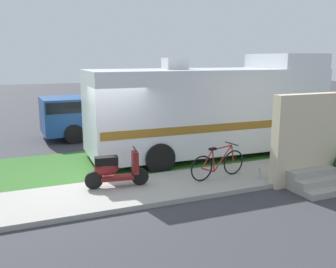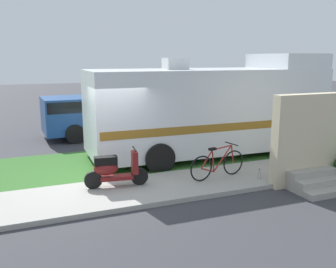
% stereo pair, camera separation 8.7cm
% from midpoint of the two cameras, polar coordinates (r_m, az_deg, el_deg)
% --- Properties ---
extents(ground_plane, '(80.00, 80.00, 0.00)m').
position_cam_midpoint_polar(ground_plane, '(10.22, -9.92, -7.23)').
color(ground_plane, '#38383D').
extents(sidewalk, '(24.00, 2.00, 0.12)m').
position_cam_midpoint_polar(sidewalk, '(9.10, -8.25, -9.20)').
color(sidewalk, '#9E9B93').
rests_on(sidewalk, ground).
extents(grass_strip, '(24.00, 3.40, 0.08)m').
position_cam_midpoint_polar(grass_strip, '(11.61, -11.55, -4.76)').
color(grass_strip, '#336628').
rests_on(grass_strip, ground).
extents(motorhome_rv, '(8.00, 2.87, 3.43)m').
position_cam_midpoint_polar(motorhome_rv, '(12.43, 6.45, 3.99)').
color(motorhome_rv, silver).
rests_on(motorhome_rv, ground).
extents(scooter, '(1.59, 0.53, 0.97)m').
position_cam_midpoint_polar(scooter, '(9.26, -8.58, -5.45)').
color(scooter, black).
rests_on(scooter, ground).
extents(bicycle, '(1.76, 0.52, 0.90)m').
position_cam_midpoint_polar(bicycle, '(9.96, 7.53, -4.61)').
color(bicycle, black).
rests_on(bicycle, ground).
extents(pickup_truck_near, '(5.62, 2.30, 1.72)m').
position_cam_midpoint_polar(pickup_truck_near, '(15.79, -11.17, 2.94)').
color(pickup_truck_near, '#1E478C').
rests_on(pickup_truck_near, ground).
extents(porch_steps, '(2.00, 1.26, 2.40)m').
position_cam_midpoint_polar(porch_steps, '(10.20, 20.73, -2.23)').
color(porch_steps, '#9E998E').
rests_on(porch_steps, ground).
extents(bottle_green, '(0.08, 0.08, 0.27)m').
position_cam_midpoint_polar(bottle_green, '(10.19, 13.75, -6.09)').
color(bottle_green, '#B2B2B7').
rests_on(bottle_green, ground).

